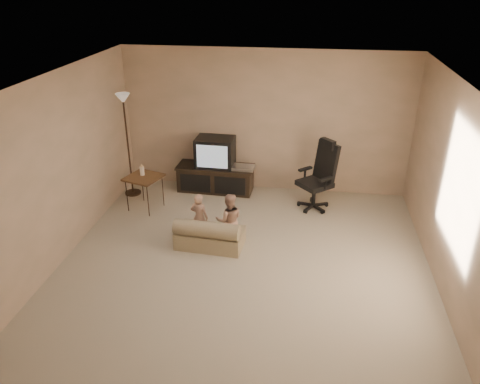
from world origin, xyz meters
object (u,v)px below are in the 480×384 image
object	(u,v)px
office_chair	(318,184)
side_table	(144,177)
child_sofa	(209,235)
tv_stand	(216,169)
toddler_right	(229,220)
floor_lamp	(125,122)
toddler_left	(199,217)

from	to	relation	value
office_chair	side_table	bearing A→B (deg)	-122.42
office_chair	child_sofa	distance (m)	2.16
tv_stand	toddler_right	distance (m)	1.90
office_chair	floor_lamp	bearing A→B (deg)	-132.54
office_chair	toddler_right	size ratio (longest dim) A/B	1.45
floor_lamp	toddler_right	size ratio (longest dim) A/B	2.23
tv_stand	toddler_left	distance (m)	1.74
child_sofa	toddler_left	bearing A→B (deg)	138.83
side_table	child_sofa	bearing A→B (deg)	-38.32
office_chair	toddler_left	size ratio (longest dim) A/B	1.57
side_table	toddler_left	xyz separation A→B (m)	(1.13, -0.85, -0.19)
office_chair	floor_lamp	xyz separation A→B (m)	(-3.27, 0.04, 0.90)
tv_stand	toddler_right	bearing A→B (deg)	-71.01
tv_stand	office_chair	distance (m)	1.86
tv_stand	office_chair	world-z (taller)	office_chair
side_table	floor_lamp	world-z (taller)	floor_lamp
child_sofa	toddler_right	bearing A→B (deg)	25.13
tv_stand	side_table	world-z (taller)	tv_stand
tv_stand	toddler_left	xyz separation A→B (m)	(0.10, -1.74, -0.04)
floor_lamp	child_sofa	distance (m)	2.59
tv_stand	toddler_right	xyz separation A→B (m)	(0.56, -1.81, -0.01)
side_table	tv_stand	bearing A→B (deg)	40.61
floor_lamp	office_chair	bearing A→B (deg)	-0.67
tv_stand	toddler_right	world-z (taller)	tv_stand
side_table	office_chair	bearing A→B (deg)	9.44
tv_stand	child_sofa	xyz separation A→B (m)	(0.28, -1.92, -0.22)
toddler_right	child_sofa	bearing A→B (deg)	7.83
floor_lamp	child_sofa	size ratio (longest dim) A/B	1.83
floor_lamp	toddler_right	distance (m)	2.64
toddler_left	toddler_right	world-z (taller)	toddler_right
side_table	child_sofa	xyz separation A→B (m)	(1.31, -1.04, -0.38)
toddler_right	office_chair	bearing A→B (deg)	-144.98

